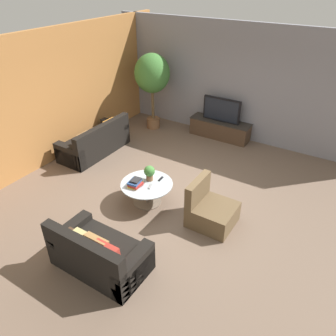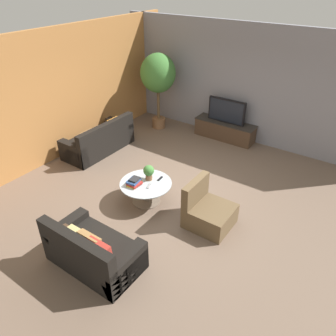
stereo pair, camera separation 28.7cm
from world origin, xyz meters
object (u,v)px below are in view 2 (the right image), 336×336
armchair_wicker (207,212)px  potted_palm_tall (158,75)px  media_console (225,130)px  coffee_table (146,188)px  television (227,111)px  potted_plant_tabletop (149,172)px  couch_near_entry (93,251)px  couch_by_wall (100,141)px

armchair_wicker → potted_palm_tall: size_ratio=0.40×
media_console → coffee_table: 3.50m
media_console → potted_palm_tall: potted_palm_tall is taller
television → potted_plant_tabletop: size_ratio=3.24×
media_console → couch_near_entry: couch_near_entry is taller
television → armchair_wicker: television is taller
coffee_table → potted_palm_tall: size_ratio=0.48×
couch_near_entry → potted_palm_tall: size_ratio=0.70×
couch_near_entry → armchair_wicker: size_ratio=1.73×
couch_near_entry → potted_plant_tabletop: size_ratio=4.63×
television → potted_palm_tall: 2.12m
media_console → couch_near_entry: bearing=-86.3°
armchair_wicker → television: bearing=21.5°
television → potted_plant_tabletop: (-0.03, -3.36, -0.17)m
potted_palm_tall → coffee_table: bearing=-57.8°
potted_palm_tall → couch_near_entry: bearing=-64.9°
coffee_table → media_console: bearing=89.9°
potted_palm_tall → potted_plant_tabletop: (1.91, -2.92, -0.91)m
armchair_wicker → potted_palm_tall: potted_palm_tall is taller
media_console → potted_plant_tabletop: size_ratio=5.20×
couch_by_wall → potted_palm_tall: size_ratio=0.87×
coffee_table → couch_by_wall: (-2.30, 1.00, -0.02)m
coffee_table → armchair_wicker: 1.35m
couch_by_wall → potted_plant_tabletop: 2.46m
television → coffee_table: bearing=-90.1°
armchair_wicker → couch_by_wall: bearing=76.3°
media_console → couch_near_entry: 5.31m
couch_near_entry → armchair_wicker: 2.16m
coffee_table → armchair_wicker: (1.34, 0.12, -0.04)m
coffee_table → armchair_wicker: size_ratio=1.20×
couch_by_wall → couch_near_entry: bearing=43.4°
television → couch_near_entry: television is taller
media_console → potted_palm_tall: size_ratio=0.78×
media_console → coffee_table: (-0.01, -3.50, 0.06)m
couch_by_wall → potted_plant_tabletop: (2.28, -0.87, 0.34)m
media_console → couch_by_wall: couch_by_wall is taller
couch_near_entry → potted_plant_tabletop: (-0.37, 1.93, 0.34)m
armchair_wicker → couch_near_entry: bearing=152.6°
armchair_wicker → potted_palm_tall: (-3.27, 2.94, 1.27)m
coffee_table → potted_plant_tabletop: potted_plant_tabletop is taller
coffee_table → couch_near_entry: (0.35, -1.80, -0.02)m
media_console → potted_plant_tabletop: potted_plant_tabletop is taller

